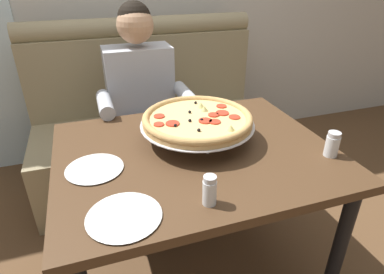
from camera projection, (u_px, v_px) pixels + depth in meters
ground_plane at (195, 266)px, 1.75m from camera, size 16.00×16.00×0.00m
booth_bench at (153, 128)px, 2.35m from camera, size 1.63×0.78×1.13m
dining_table at (195, 166)px, 1.45m from camera, size 1.19×0.94×0.73m
diner_main at (144, 102)px, 1.95m from camera, size 0.54×0.64×1.27m
pizza at (197, 120)px, 1.45m from camera, size 0.51×0.51×0.13m
shaker_oregano at (210, 192)px, 1.07m from camera, size 0.05×0.05×0.11m
shaker_pepper_flakes at (332, 146)px, 1.35m from camera, size 0.06×0.06×0.11m
plate_near_left at (124, 215)px, 1.03m from camera, size 0.24×0.24×0.02m
plate_near_right at (94, 167)px, 1.27m from camera, size 0.23×0.23×0.02m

